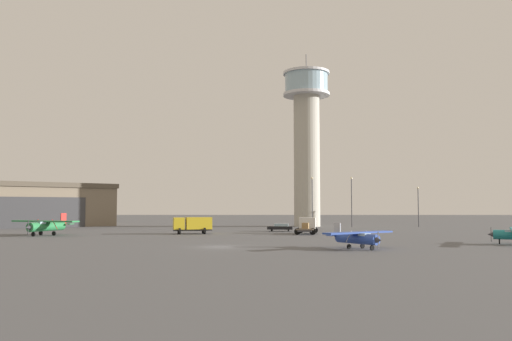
# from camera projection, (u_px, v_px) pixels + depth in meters

# --- Properties ---
(ground_plane) EXTENTS (400.00, 400.00, 0.00)m
(ground_plane) POSITION_uv_depth(u_px,v_px,m) (219.00, 247.00, 55.66)
(ground_plane) COLOR #545456
(control_tower) EXTENTS (10.11, 10.11, 37.62)m
(control_tower) POSITION_uv_depth(u_px,v_px,m) (307.00, 134.00, 112.64)
(control_tower) COLOR #B2AD9E
(control_tower) RESTS_ON ground_plane
(hangar) EXTENTS (38.65, 37.14, 9.26)m
(hangar) POSITION_uv_depth(u_px,v_px,m) (28.00, 205.00, 113.00)
(hangar) COLOR #7A6B56
(hangar) RESTS_ON ground_plane
(airplane_green) EXTENTS (10.93, 8.61, 3.26)m
(airplane_green) POSITION_uv_depth(u_px,v_px,m) (47.00, 225.00, 77.23)
(airplane_green) COLOR #287A42
(airplane_green) RESTS_ON ground_plane
(airplane_blue) EXTENTS (7.90, 6.65, 2.57)m
(airplane_blue) POSITION_uv_depth(u_px,v_px,m) (356.00, 237.00, 53.17)
(airplane_blue) COLOR #2847A8
(airplane_blue) RESTS_ON ground_plane
(truck_box_yellow) EXTENTS (6.32, 3.93, 2.60)m
(truck_box_yellow) POSITION_uv_depth(u_px,v_px,m) (193.00, 224.00, 81.60)
(truck_box_yellow) COLOR #38383D
(truck_box_yellow) RESTS_ON ground_plane
(truck_flatbed_white) EXTENTS (4.12, 7.38, 2.52)m
(truck_flatbed_white) POSITION_uv_depth(u_px,v_px,m) (307.00, 226.00, 82.51)
(truck_flatbed_white) COLOR #38383D
(truck_flatbed_white) RESTS_ON ground_plane
(car_black) EXTENTS (4.53, 2.58, 1.37)m
(car_black) POSITION_uv_depth(u_px,v_px,m) (280.00, 227.00, 90.10)
(car_black) COLOR black
(car_black) RESTS_ON ground_plane
(light_post_west) EXTENTS (0.44, 0.44, 8.40)m
(light_post_west) POSITION_uv_depth(u_px,v_px,m) (418.00, 203.00, 108.85)
(light_post_west) COLOR #38383D
(light_post_west) RESTS_ON ground_plane
(light_post_east) EXTENTS (0.44, 0.44, 10.38)m
(light_post_east) POSITION_uv_depth(u_px,v_px,m) (352.00, 198.00, 107.45)
(light_post_east) COLOR #38383D
(light_post_east) RESTS_ON ground_plane
(light_post_north) EXTENTS (0.44, 0.44, 10.12)m
(light_post_north) POSITION_uv_depth(u_px,v_px,m) (312.00, 198.00, 102.91)
(light_post_north) COLOR #38383D
(light_post_north) RESTS_ON ground_plane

